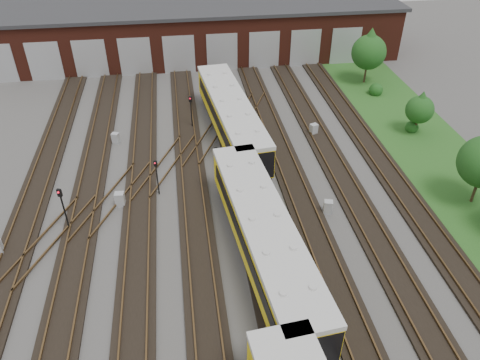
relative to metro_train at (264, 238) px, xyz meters
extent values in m
plane|color=#413F3C|center=(-2.00, -1.99, -2.10)|extent=(120.00, 120.00, 0.00)
cube|color=brown|center=(-15.28, -1.99, -1.85)|extent=(0.10, 70.00, 0.15)
cube|color=black|center=(-12.00, -1.99, -2.01)|extent=(2.40, 70.00, 0.18)
cube|color=brown|center=(-12.72, -1.99, -1.85)|extent=(0.10, 70.00, 0.15)
cube|color=brown|center=(-11.28, -1.99, -1.85)|extent=(0.10, 70.00, 0.15)
cube|color=black|center=(-8.00, -1.99, -2.01)|extent=(2.40, 70.00, 0.18)
cube|color=brown|center=(-8.72, -1.99, -1.85)|extent=(0.10, 70.00, 0.15)
cube|color=brown|center=(-7.28, -1.99, -1.85)|extent=(0.10, 70.00, 0.15)
cube|color=black|center=(-4.00, -1.99, -2.01)|extent=(2.40, 70.00, 0.18)
cube|color=brown|center=(-4.72, -1.99, -1.85)|extent=(0.10, 70.00, 0.15)
cube|color=brown|center=(-3.28, -1.99, -1.85)|extent=(0.10, 70.00, 0.15)
cube|color=black|center=(0.00, -1.99, -2.01)|extent=(2.40, 70.00, 0.18)
cube|color=brown|center=(-0.72, -1.99, -1.85)|extent=(0.10, 70.00, 0.15)
cube|color=brown|center=(0.72, -1.99, -1.85)|extent=(0.10, 70.00, 0.15)
cube|color=black|center=(4.00, -1.99, -2.01)|extent=(2.40, 70.00, 0.18)
cube|color=brown|center=(3.28, -1.99, -1.85)|extent=(0.10, 70.00, 0.15)
cube|color=brown|center=(4.72, -1.99, -1.85)|extent=(0.10, 70.00, 0.15)
cube|color=black|center=(8.00, -1.99, -2.01)|extent=(2.40, 70.00, 0.18)
cube|color=brown|center=(7.28, -1.99, -1.85)|extent=(0.10, 70.00, 0.15)
cube|color=brown|center=(8.72, -1.99, -1.85)|extent=(0.10, 70.00, 0.15)
cube|color=black|center=(12.00, -1.99, -2.01)|extent=(2.40, 70.00, 0.18)
cube|color=brown|center=(11.28, -1.99, -1.85)|extent=(0.10, 70.00, 0.15)
cube|color=brown|center=(12.72, -1.99, -1.85)|extent=(0.10, 70.00, 0.15)
cube|color=brown|center=(-10.00, 8.01, -1.85)|extent=(5.40, 9.62, 0.15)
cube|color=brown|center=(-6.00, 12.01, -1.85)|extent=(5.40, 9.62, 0.15)
cube|color=brown|center=(-2.00, 16.01, -1.85)|extent=(5.40, 9.62, 0.15)
cube|color=brown|center=(-14.00, 4.01, -1.85)|extent=(5.40, 9.62, 0.15)
cube|color=brown|center=(2.00, 20.01, -1.85)|extent=(5.40, 9.62, 0.15)
cube|color=#4F1E13|center=(-2.00, 38.01, 0.90)|extent=(50.00, 12.00, 6.00)
cube|color=#2C2C2E|center=(-2.00, 38.01, 4.05)|extent=(51.00, 12.50, 0.40)
cube|color=#A5A7AA|center=(-19.00, 31.99, 0.10)|extent=(3.60, 0.12, 4.40)
cube|color=#A5A7AA|center=(-14.00, 31.99, 0.10)|extent=(3.60, 0.12, 4.40)
cube|color=#A5A7AA|center=(-9.00, 31.99, 0.10)|extent=(3.60, 0.12, 4.40)
cube|color=#A5A7AA|center=(-4.00, 31.99, 0.10)|extent=(3.60, 0.12, 4.40)
cube|color=#A5A7AA|center=(1.00, 31.99, 0.10)|extent=(3.60, 0.12, 4.40)
cube|color=#A5A7AA|center=(6.00, 31.99, 0.10)|extent=(3.60, 0.12, 4.40)
cube|color=#A5A7AA|center=(11.00, 31.99, 0.10)|extent=(3.60, 0.12, 4.40)
cube|color=#A5A7AA|center=(16.00, 31.99, 0.10)|extent=(3.60, 0.12, 4.40)
cube|color=#214D19|center=(17.00, 8.01, -2.08)|extent=(8.00, 55.00, 0.05)
cube|color=black|center=(0.00, 0.00, -1.44)|extent=(4.24, 16.93, 0.67)
cube|color=#EDB50C|center=(0.00, 0.00, 0.13)|extent=(4.57, 16.96, 2.46)
cube|color=silver|center=(0.00, 0.00, 1.52)|extent=(4.68, 16.97, 0.34)
cube|color=black|center=(-1.47, -0.15, 0.40)|extent=(1.55, 14.67, 0.95)
cube|color=black|center=(1.47, 0.15, 0.40)|extent=(1.55, 14.67, 0.95)
cube|color=black|center=(0.00, 16.00, -1.44)|extent=(4.24, 16.93, 0.67)
cube|color=#EDB50C|center=(0.00, 16.00, 0.13)|extent=(4.57, 16.96, 2.46)
cube|color=silver|center=(0.00, 16.00, 1.52)|extent=(4.68, 16.97, 0.34)
cube|color=black|center=(-1.47, 15.85, 0.40)|extent=(1.55, 14.67, 0.95)
cube|color=black|center=(1.47, 16.15, 0.40)|extent=(1.55, 14.67, 0.95)
cylinder|color=black|center=(-12.81, 5.11, -0.65)|extent=(0.11, 0.11, 2.90)
cube|color=black|center=(-12.81, 5.11, 1.09)|extent=(0.33, 0.26, 0.57)
sphere|color=red|center=(-12.81, 4.99, 1.20)|extent=(0.14, 0.14, 0.14)
cylinder|color=black|center=(-6.58, 8.31, -0.81)|extent=(0.09, 0.09, 2.60)
cube|color=black|center=(-6.58, 8.31, 0.72)|extent=(0.26, 0.22, 0.46)
sphere|color=red|center=(-6.58, 8.22, 0.81)|extent=(0.11, 0.11, 0.11)
cylinder|color=black|center=(-3.42, 18.44, -0.76)|extent=(0.11, 0.11, 2.68)
cube|color=black|center=(-3.42, 18.44, 0.85)|extent=(0.31, 0.25, 0.54)
sphere|color=red|center=(-3.42, 18.34, 0.96)|extent=(0.13, 0.13, 0.13)
cylinder|color=black|center=(-2.02, 9.33, -0.78)|extent=(0.10, 0.10, 2.65)
cube|color=black|center=(-2.02, 9.33, 0.81)|extent=(0.28, 0.19, 0.51)
sphere|color=red|center=(-2.02, 9.22, 0.91)|extent=(0.12, 0.12, 0.12)
cube|color=#A4A7A9|center=(-10.38, 16.54, -1.60)|extent=(0.74, 0.68, 1.01)
cube|color=#A4A7A9|center=(-9.41, 7.31, -1.54)|extent=(0.72, 0.62, 1.13)
cube|color=#A4A7A9|center=(7.61, 15.51, -1.57)|extent=(0.79, 0.73, 1.07)
cube|color=#A4A7A9|center=(5.58, 4.31, -1.59)|extent=(0.73, 0.66, 1.03)
cylinder|color=#352817|center=(16.48, 26.12, -1.14)|extent=(0.22, 0.22, 1.93)
sphere|color=#124213|center=(16.48, 26.12, 1.43)|extent=(3.75, 3.75, 3.75)
cone|color=#124213|center=(16.48, 26.12, 2.77)|extent=(3.21, 3.21, 2.68)
cylinder|color=#352817|center=(17.07, 14.51, -1.45)|extent=(0.22, 0.22, 1.30)
sphere|color=#124213|center=(17.07, 14.51, 0.28)|extent=(2.53, 2.53, 2.53)
cone|color=#124213|center=(17.07, 14.51, 1.19)|extent=(2.17, 2.17, 1.81)
cylinder|color=#352817|center=(16.66, 3.99, -1.13)|extent=(0.21, 0.21, 1.95)
sphere|color=#124213|center=(16.89, 14.81, -1.50)|extent=(1.20, 1.20, 1.20)
sphere|color=#124213|center=(16.58, 22.96, -1.37)|extent=(1.46, 1.46, 1.46)
camera|label=1|loc=(-4.52, -20.94, 19.69)|focal=35.00mm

